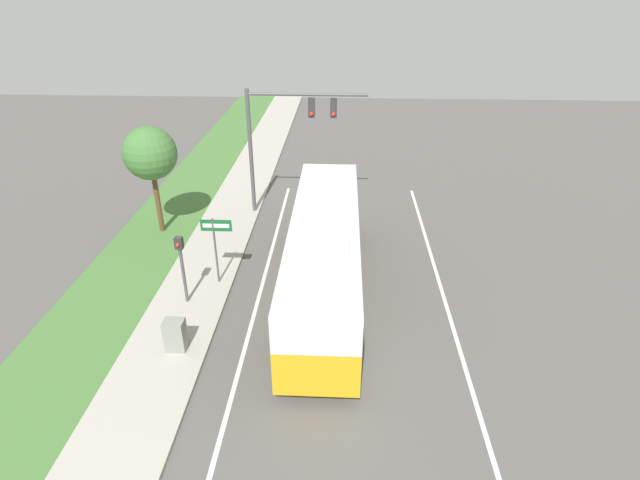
% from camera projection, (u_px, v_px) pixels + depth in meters
% --- Properties ---
extents(ground_plane, '(80.00, 80.00, 0.00)m').
position_uv_depth(ground_plane, '(352.00, 366.00, 15.97)').
color(ground_plane, '#565451').
extents(sidewalk, '(2.80, 80.00, 0.12)m').
position_uv_depth(sidewalk, '(162.00, 358.00, 16.20)').
color(sidewalk, '#ADA89E').
rests_on(sidewalk, ground_plane).
extents(grass_verge, '(3.60, 80.00, 0.10)m').
position_uv_depth(grass_verge, '(66.00, 355.00, 16.34)').
color(grass_verge, '#477538').
rests_on(grass_verge, ground_plane).
extents(lane_divider_near, '(0.14, 30.00, 0.01)m').
position_uv_depth(lane_divider_near, '(241.00, 362.00, 16.12)').
color(lane_divider_near, silver).
rests_on(lane_divider_near, ground_plane).
extents(lane_divider_far, '(0.14, 30.00, 0.01)m').
position_uv_depth(lane_divider_far, '(466.00, 370.00, 15.82)').
color(lane_divider_far, silver).
rests_on(lane_divider_far, ground_plane).
extents(bus, '(2.69, 12.17, 3.37)m').
position_uv_depth(bus, '(325.00, 250.00, 18.96)').
color(bus, gold).
rests_on(bus, ground_plane).
extents(signal_gantry, '(5.84, 0.41, 6.39)m').
position_uv_depth(signal_gantry, '(285.00, 128.00, 24.22)').
color(signal_gantry, '#4C4C51').
rests_on(signal_gantry, ground_plane).
extents(pedestrian_signal, '(0.28, 0.34, 2.84)m').
position_uv_depth(pedestrian_signal, '(181.00, 259.00, 18.12)').
color(pedestrian_signal, '#4C4C51').
rests_on(pedestrian_signal, ground_plane).
extents(street_sign, '(1.21, 0.08, 2.93)m').
position_uv_depth(street_sign, '(216.00, 239.00, 19.29)').
color(street_sign, '#4C4C51').
rests_on(street_sign, ground_plane).
extents(utility_cabinet, '(0.66, 0.53, 1.11)m').
position_uv_depth(utility_cabinet, '(175.00, 335.00, 16.30)').
color(utility_cabinet, gray).
rests_on(utility_cabinet, sidewalk).
extents(roadside_tree, '(2.43, 2.43, 5.11)m').
position_uv_depth(roadside_tree, '(150.00, 154.00, 22.50)').
color(roadside_tree, brown).
rests_on(roadside_tree, grass_verge).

